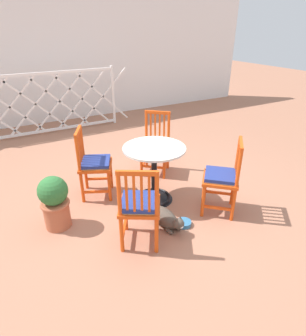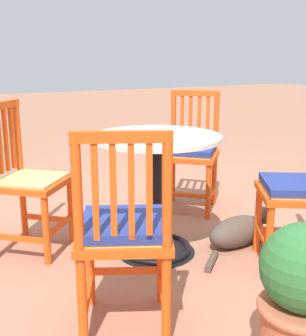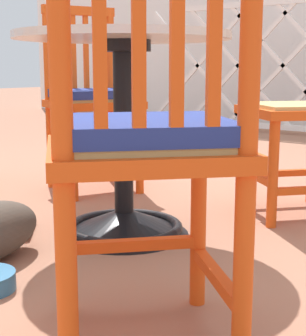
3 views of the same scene
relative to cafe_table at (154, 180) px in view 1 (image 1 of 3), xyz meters
name	(u,v)px [view 1 (image 1 of 3)]	position (x,y,z in m)	size (l,w,h in m)	color
ground_plane	(148,205)	(-0.14, -0.09, -0.28)	(24.00, 24.00, 0.00)	#A36B51
building_wall_backdrop	(58,56)	(-0.14, 4.10, 1.12)	(10.00, 0.20, 2.80)	white
lattice_fence_panel	(48,103)	(-0.64, 3.25, 0.34)	(3.46, 0.06, 1.25)	white
cafe_table	(154,180)	(0.00, 0.00, 0.00)	(0.76, 0.76, 0.73)	black
orange_chair_at_corner	(155,145)	(0.39, 0.68, 0.15)	(0.56, 0.56, 0.91)	#E04C14
orange_chair_near_fence	(94,164)	(-0.62, 0.47, 0.16)	(0.53, 0.53, 0.91)	#E04C14
orange_chair_facing_out	(140,206)	(-0.52, -0.64, 0.16)	(0.55, 0.55, 0.91)	#E04C14
orange_chair_tucked_in	(222,178)	(0.58, -0.59, 0.16)	(0.56, 0.56, 0.91)	#E04C14
tabby_cat	(166,218)	(-0.15, -0.54, -0.19)	(0.37, 0.70, 0.23)	#4C4238
terracotta_planter	(55,201)	(-1.21, 0.04, 0.04)	(0.32, 0.32, 0.62)	#B25B3D
pet_water_bowl	(184,223)	(0.04, -0.63, -0.26)	(0.17, 0.17, 0.05)	teal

